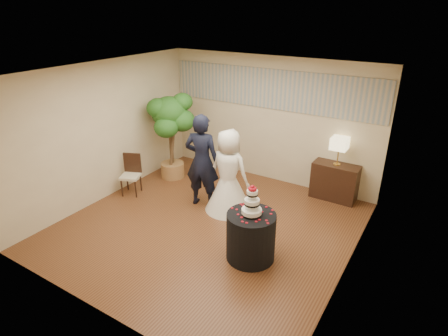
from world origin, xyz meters
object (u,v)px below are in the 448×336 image
Objects in this scene: bride at (229,171)px; table_lamp at (339,151)px; cake_table at (251,236)px; ficus_tree at (171,136)px; console at (335,182)px; groom at (202,161)px; side_chair at (130,175)px; wedding_cake at (252,200)px.

bride reaches higher than table_lamp.
cake_table is 3.55m from ficus_tree.
console is at bearing 0.00° from table_lamp.
groom reaches higher than console.
side_chair is (-1.57, -0.44, -0.52)m from groom.
table_lamp is (0.00, 0.00, 0.68)m from console.
table_lamp reaches higher than side_chair.
ficus_tree is at bearing 149.71° from cake_table.
cake_table is 3.29m from side_chair.
groom is 3.77× the size of wedding_cake.
table_lamp is 0.29× the size of ficus_tree.
ficus_tree reaches higher than groom.
table_lamp reaches higher than wedding_cake.
groom is at bearing -143.18° from table_lamp.
wedding_cake is 0.54× the size of console.
table_lamp is at bearing 0.00° from console.
bride reaches higher than wedding_cake.
table_lamp is (0.54, 2.70, 0.01)m from wedding_cake.
side_chair is (-2.13, -0.53, -0.40)m from bride.
bride is at bearing 133.97° from wedding_cake.
console is 3.73m from ficus_tree.
cake_table is 1.59× the size of wedding_cake.
groom is 3.29× the size of table_lamp.
wedding_cake is at bearing 0.00° from cake_table.
bride is at bearing 133.97° from cake_table.
table_lamp reaches higher than cake_table.
cake_table is at bearing 134.40° from groom.
bride is at bearing -9.08° from side_chair.
side_chair is at bearing -100.31° from ficus_tree.
bride is 2.31m from console.
wedding_cake reaches higher than console.
side_chair is at bearing 13.50° from bride.
wedding_cake is at bearing -33.86° from side_chair.
ficus_tree is (-1.92, 0.62, 0.18)m from bride.
table_lamp is at bearing 78.78° from wedding_cake.
groom is 1.97m from wedding_cake.
groom is 2.05m from cake_table.
wedding_cake is 3.50m from ficus_tree.
wedding_cake is at bearing -101.22° from table_lamp.
console is at bearing -136.97° from bride.
wedding_cake is at bearing 134.40° from groom.
table_lamp is 0.67× the size of side_chair.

